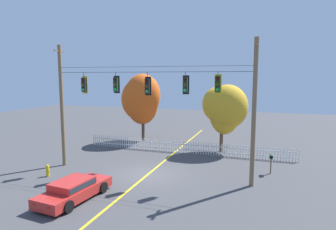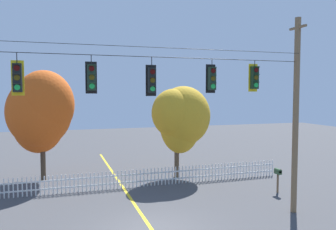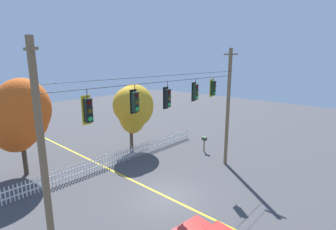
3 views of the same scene
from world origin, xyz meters
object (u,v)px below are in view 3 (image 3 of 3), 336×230
Objects in this scene: traffic_signal_westbound_side at (88,110)px; traffic_signal_northbound_primary at (195,92)px; traffic_signal_eastbound_side at (213,88)px; traffic_signal_southbound_primary at (167,98)px; autumn_maple_mid at (133,107)px; autumn_maple_near_fence at (19,116)px; traffic_signal_northbound_secondary at (135,102)px; roadside_mailbox at (204,140)px.

traffic_signal_northbound_primary is at bearing -0.00° from traffic_signal_westbound_side.
traffic_signal_westbound_side and traffic_signal_eastbound_side have the same top height.
autumn_maple_mid is (4.06, 7.91, -2.08)m from traffic_signal_southbound_primary.
autumn_maple_near_fence is at bearing 168.88° from autumn_maple_mid.
autumn_maple_mid is at bearing 94.44° from traffic_signal_eastbound_side.
traffic_signal_eastbound_side reaches higher than autumn_maple_near_fence.
traffic_signal_northbound_secondary is 0.93× the size of traffic_signal_southbound_primary.
traffic_signal_northbound_secondary is 4.96m from traffic_signal_northbound_primary.
traffic_signal_southbound_primary is 1.13× the size of traffic_signal_eastbound_side.
traffic_signal_southbound_primary is 0.22× the size of autumn_maple_near_fence.
traffic_signal_westbound_side is 12.15m from autumn_maple_mid.
traffic_signal_northbound_secondary is at bearing -0.01° from traffic_signal_westbound_side.
traffic_signal_westbound_side is 14.17m from roadside_mailbox.
autumn_maple_mid is at bearing 128.00° from roadside_mailbox.
traffic_signal_eastbound_side is at bearing -0.00° from traffic_signal_southbound_primary.
traffic_signal_westbound_side is at bearing -167.71° from roadside_mailbox.
traffic_signal_northbound_primary is 1.04× the size of traffic_signal_eastbound_side.
roadside_mailbox is at bearing -28.22° from autumn_maple_near_fence.
traffic_signal_eastbound_side is (2.06, 0.00, 0.07)m from traffic_signal_northbound_primary.
traffic_signal_northbound_secondary is 1.06× the size of traffic_signal_eastbound_side.
traffic_signal_eastbound_side is 13.51m from autumn_maple_near_fence.
traffic_signal_westbound_side is 7.53m from traffic_signal_northbound_primary.
autumn_maple_near_fence is 5.07× the size of roadside_mailbox.
autumn_maple_near_fence is (-7.24, 9.62, -1.81)m from traffic_signal_northbound_primary.
autumn_maple_near_fence is (-4.63, 9.62, -1.70)m from traffic_signal_southbound_primary.
autumn_maple_mid is 4.37× the size of roadside_mailbox.
traffic_signal_westbound_side and traffic_signal_southbound_primary have the same top height.
autumn_maple_near_fence reaches higher than roadside_mailbox.
traffic_signal_eastbound_side is (9.59, -0.00, 0.13)m from traffic_signal_westbound_side.
traffic_signal_northbound_secondary is at bearing -164.80° from roadside_mailbox.
traffic_signal_northbound_secondary reaches higher than roadside_mailbox.
roadside_mailbox is (3.98, -5.09, -2.89)m from autumn_maple_mid.
roadside_mailbox is (3.36, 2.82, -5.14)m from traffic_signal_eastbound_side.
traffic_signal_northbound_primary reaches higher than autumn_maple_near_fence.
traffic_signal_northbound_primary is at bearing -0.00° from traffic_signal_northbound_secondary.
traffic_signal_northbound_secondary is at bearing -179.99° from traffic_signal_southbound_primary.
autumn_maple_near_fence is (-9.30, 9.62, -1.87)m from traffic_signal_eastbound_side.
roadside_mailbox is at bearing 27.50° from traffic_signal_northbound_primary.
traffic_signal_northbound_secondary is 0.24× the size of autumn_maple_mid.
traffic_signal_southbound_primary reaches higher than roadside_mailbox.
traffic_signal_northbound_secondary is 1.05× the size of roadside_mailbox.
autumn_maple_mid is at bearing 41.39° from traffic_signal_westbound_side.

